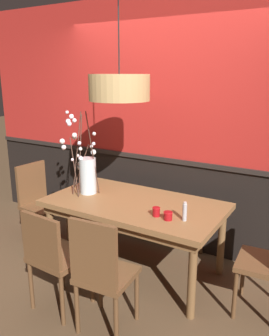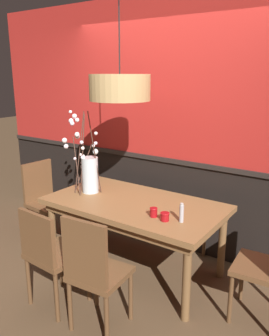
{
  "view_description": "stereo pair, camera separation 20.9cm",
  "coord_description": "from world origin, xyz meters",
  "px_view_note": "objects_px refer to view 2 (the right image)",
  "views": [
    {
      "loc": [
        1.64,
        -2.72,
        1.95
      ],
      "look_at": [
        0.0,
        0.0,
        1.08
      ],
      "focal_mm": 37.3,
      "sensor_mm": 36.0,
      "label": 1
    },
    {
      "loc": [
        1.81,
        -2.61,
        1.95
      ],
      "look_at": [
        0.0,
        0.0,
        1.08
      ],
      "focal_mm": 37.3,
      "sensor_mm": 36.0,
      "label": 2
    }
  ],
  "objects_px": {
    "chair_near_side_right": "(94,270)",
    "candle_holder_nearer_edge": "(165,217)",
    "chair_far_side_left": "(161,195)",
    "condiment_bottle": "(182,213)",
    "chair_far_side_right": "(198,200)",
    "pendant_lamp": "(120,88)",
    "dining_table": "(135,210)",
    "chair_near_side_left": "(50,252)",
    "candle_holder_nearer_center": "(154,212)",
    "chair_head_west_end": "(45,197)",
    "vase_with_blossoms": "(89,172)"
  },
  "relations": [
    {
      "from": "chair_near_side_left",
      "to": "vase_with_blossoms",
      "type": "bearing_deg",
      "value": 110.65
    },
    {
      "from": "chair_far_side_left",
      "to": "condiment_bottle",
      "type": "distance_m",
      "value": 1.36
    },
    {
      "from": "vase_with_blossoms",
      "to": "condiment_bottle",
      "type": "distance_m",
      "value": 1.17
    },
    {
      "from": "chair_head_west_end",
      "to": "pendant_lamp",
      "type": "height_order",
      "value": "pendant_lamp"
    },
    {
      "from": "candle_holder_nearer_edge",
      "to": "chair_near_side_right",
      "type": "bearing_deg",
      "value": -107.79
    },
    {
      "from": "chair_head_west_end",
      "to": "pendant_lamp",
      "type": "relative_size",
      "value": 0.89
    },
    {
      "from": "candle_holder_nearer_center",
      "to": "pendant_lamp",
      "type": "distance_m",
      "value": 1.16
    },
    {
      "from": "chair_head_west_end",
      "to": "chair_near_side_right",
      "type": "bearing_deg",
      "value": -29.71
    },
    {
      "from": "pendant_lamp",
      "to": "condiment_bottle",
      "type": "bearing_deg",
      "value": -10.82
    },
    {
      "from": "candle_holder_nearer_edge",
      "to": "dining_table",
      "type": "bearing_deg",
      "value": 154.81
    },
    {
      "from": "pendant_lamp",
      "to": "chair_head_west_end",
      "type": "bearing_deg",
      "value": 178.96
    },
    {
      "from": "chair_far_side_left",
      "to": "pendant_lamp",
      "type": "bearing_deg",
      "value": -85.43
    },
    {
      "from": "chair_head_west_end",
      "to": "pendant_lamp",
      "type": "xyz_separation_m",
      "value": [
        1.16,
        -0.02,
        1.31
      ]
    },
    {
      "from": "chair_near_side_left",
      "to": "dining_table",
      "type": "bearing_deg",
      "value": 74.12
    },
    {
      "from": "chair_far_side_left",
      "to": "chair_far_side_right",
      "type": "relative_size",
      "value": 0.9
    },
    {
      "from": "chair_near_side_left",
      "to": "chair_head_west_end",
      "type": "distance_m",
      "value": 1.37
    },
    {
      "from": "chair_far_side_right",
      "to": "chair_far_side_left",
      "type": "bearing_deg",
      "value": -178.74
    },
    {
      "from": "condiment_bottle",
      "to": "chair_far_side_right",
      "type": "bearing_deg",
      "value": 107.07
    },
    {
      "from": "dining_table",
      "to": "candle_holder_nearer_edge",
      "type": "relative_size",
      "value": 21.51
    },
    {
      "from": "dining_table",
      "to": "chair_far_side_left",
      "type": "height_order",
      "value": "chair_far_side_left"
    },
    {
      "from": "chair_far_side_left",
      "to": "vase_with_blossoms",
      "type": "xyz_separation_m",
      "value": [
        -0.34,
        -0.9,
        0.45
      ]
    },
    {
      "from": "chair_near_side_right",
      "to": "pendant_lamp",
      "type": "bearing_deg",
      "value": 114.67
    },
    {
      "from": "vase_with_blossoms",
      "to": "candle_holder_nearer_edge",
      "type": "bearing_deg",
      "value": -10.7
    },
    {
      "from": "chair_far_side_left",
      "to": "candle_holder_nearer_edge",
      "type": "xyz_separation_m",
      "value": [
        0.68,
        -1.1,
        0.27
      ]
    },
    {
      "from": "dining_table",
      "to": "candle_holder_nearer_center",
      "type": "bearing_deg",
      "value": -30.36
    },
    {
      "from": "dining_table",
      "to": "chair_near_side_left",
      "type": "height_order",
      "value": "chair_near_side_left"
    },
    {
      "from": "dining_table",
      "to": "candle_holder_nearer_edge",
      "type": "distance_m",
      "value": 0.53
    },
    {
      "from": "dining_table",
      "to": "chair_far_side_left",
      "type": "relative_size",
      "value": 1.93
    },
    {
      "from": "vase_with_blossoms",
      "to": "chair_near_side_left",
      "type": "bearing_deg",
      "value": -69.35
    },
    {
      "from": "chair_far_side_left",
      "to": "vase_with_blossoms",
      "type": "distance_m",
      "value": 1.07
    },
    {
      "from": "chair_near_side_left",
      "to": "pendant_lamp",
      "type": "height_order",
      "value": "pendant_lamp"
    },
    {
      "from": "chair_near_side_left",
      "to": "chair_near_side_right",
      "type": "relative_size",
      "value": 0.93
    },
    {
      "from": "chair_near_side_right",
      "to": "candle_holder_nearer_edge",
      "type": "xyz_separation_m",
      "value": [
        0.21,
        0.67,
        0.24
      ]
    },
    {
      "from": "vase_with_blossoms",
      "to": "condiment_bottle",
      "type": "height_order",
      "value": "vase_with_blossoms"
    },
    {
      "from": "candle_holder_nearer_center",
      "to": "chair_far_side_left",
      "type": "bearing_deg",
      "value": 117.55
    },
    {
      "from": "chair_near_side_right",
      "to": "condiment_bottle",
      "type": "bearing_deg",
      "value": 64.79
    },
    {
      "from": "condiment_bottle",
      "to": "pendant_lamp",
      "type": "relative_size",
      "value": 0.16
    },
    {
      "from": "chair_near_side_left",
      "to": "candle_holder_nearer_edge",
      "type": "height_order",
      "value": "chair_near_side_left"
    },
    {
      "from": "chair_far_side_left",
      "to": "chair_near_side_right",
      "type": "bearing_deg",
      "value": -75.09
    },
    {
      "from": "chair_far_side_left",
      "to": "candle_holder_nearer_edge",
      "type": "distance_m",
      "value": 1.32
    },
    {
      "from": "chair_near_side_left",
      "to": "condiment_bottle",
      "type": "xyz_separation_m",
      "value": [
        0.84,
        0.71,
        0.31
      ]
    },
    {
      "from": "chair_near_side_right",
      "to": "chair_near_side_left",
      "type": "bearing_deg",
      "value": 177.84
    },
    {
      "from": "dining_table",
      "to": "chair_near_side_left",
      "type": "xyz_separation_m",
      "value": [
        -0.25,
        -0.87,
        -0.14
      ]
    },
    {
      "from": "dining_table",
      "to": "candle_holder_nearer_center",
      "type": "xyz_separation_m",
      "value": [
        0.34,
        -0.2,
        0.13
      ]
    },
    {
      "from": "chair_far_side_right",
      "to": "chair_near_side_left",
      "type": "bearing_deg",
      "value": -106.35
    },
    {
      "from": "dining_table",
      "to": "chair_far_side_left",
      "type": "bearing_deg",
      "value": 104.12
    },
    {
      "from": "candle_holder_nearer_edge",
      "to": "condiment_bottle",
      "type": "relative_size",
      "value": 0.48
    },
    {
      "from": "chair_near_side_left",
      "to": "chair_head_west_end",
      "type": "xyz_separation_m",
      "value": [
        -1.06,
        0.87,
        -0.0
      ]
    },
    {
      "from": "pendant_lamp",
      "to": "chair_far_side_right",
      "type": "bearing_deg",
      "value": 65.31
    },
    {
      "from": "chair_near_side_right",
      "to": "pendant_lamp",
      "type": "height_order",
      "value": "pendant_lamp"
    }
  ]
}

